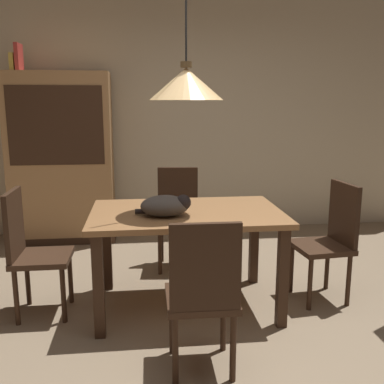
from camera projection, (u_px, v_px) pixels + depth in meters
ground at (211, 339)px, 2.91m from camera, size 10.00×10.00×0.00m
back_wall at (177, 109)px, 5.20m from camera, size 6.40×0.10×2.90m
dining_table at (187, 224)px, 3.27m from camera, size 1.40×0.90×0.75m
chair_near_front at (203, 291)px, 2.44m from camera, size 0.41×0.41×0.93m
chair_far_back at (178, 213)px, 4.15m from camera, size 0.44×0.44×0.93m
chair_left_side at (31, 248)px, 3.17m from camera, size 0.40×0.40×0.93m
chair_right_side at (330, 236)px, 3.43m from camera, size 0.44×0.44×0.93m
cat_sleeping at (166, 206)px, 3.08m from camera, size 0.39×0.23×0.16m
pendant_lamp at (186, 84)px, 3.06m from camera, size 0.52×0.52×1.30m
hutch_bookcase at (62, 162)px, 4.84m from camera, size 1.12×0.45×1.85m
book_yellow_short at (14, 62)px, 4.58m from camera, size 0.04×0.20×0.18m
book_red_tall at (19, 57)px, 4.58m from camera, size 0.04×0.22×0.28m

